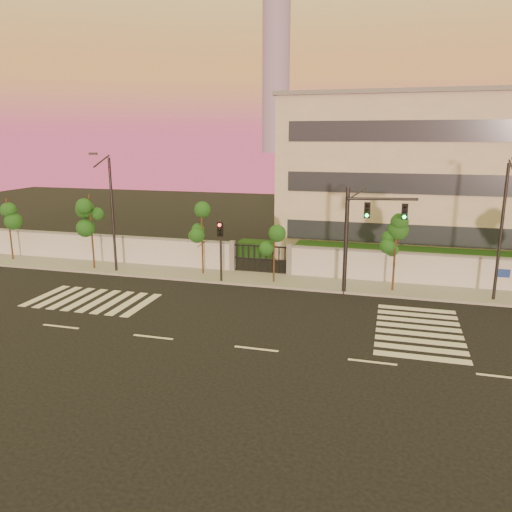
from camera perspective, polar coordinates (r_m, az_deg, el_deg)
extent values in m
plane|color=black|center=(22.36, 0.03, -10.58)|extent=(120.00, 120.00, 0.00)
cube|color=gray|center=(31.98, 5.03, -3.01)|extent=(60.00, 3.00, 0.15)
cube|color=#BBBDC2|center=(39.94, -20.02, 0.91)|extent=(25.00, 0.30, 2.00)
cube|color=slate|center=(39.74, -20.14, 2.40)|extent=(25.00, 0.36, 0.12)
cube|color=slate|center=(34.31, -2.71, -0.06)|extent=(0.35, 0.35, 2.20)
cube|color=slate|center=(33.31, 3.85, -0.49)|extent=(0.35, 0.35, 2.20)
cube|color=#113510|center=(35.35, 20.78, -0.87)|extent=(20.00, 2.00, 1.80)
cube|color=#113510|center=(41.21, -16.30, 1.13)|extent=(12.00, 1.80, 1.40)
cube|color=#113510|center=(38.60, 2.43, 0.70)|extent=(6.00, 1.50, 1.20)
cube|color=#B5AB99|center=(41.97, 20.48, 8.36)|extent=(24.00, 12.00, 12.00)
cube|color=#262D38|center=(36.46, 20.79, 2.13)|extent=(22.00, 0.08, 1.40)
cube|color=#262D38|center=(35.99, 21.25, 7.59)|extent=(22.00, 0.08, 1.40)
cube|color=#262D38|center=(35.86, 21.74, 13.15)|extent=(22.00, 0.08, 1.40)
cube|color=slate|center=(41.96, 21.19, 16.67)|extent=(24.40, 12.40, 0.30)
cylinder|color=slate|center=(311.26, 2.32, 21.91)|extent=(16.00, 16.00, 110.00)
cube|color=silver|center=(31.95, -22.94, -4.19)|extent=(0.50, 4.00, 0.02)
cube|color=silver|center=(31.41, -21.65, -4.36)|extent=(0.50, 4.00, 0.02)
cube|color=silver|center=(30.89, -20.31, -4.54)|extent=(0.50, 4.00, 0.02)
cube|color=silver|center=(30.39, -18.92, -4.72)|extent=(0.50, 4.00, 0.02)
cube|color=silver|center=(29.90, -17.49, -4.91)|extent=(0.50, 4.00, 0.02)
cube|color=silver|center=(29.44, -16.01, -5.09)|extent=(0.50, 4.00, 0.02)
cube|color=silver|center=(28.99, -14.48, -5.28)|extent=(0.50, 4.00, 0.02)
cube|color=silver|center=(28.57, -12.90, -5.47)|extent=(0.50, 4.00, 0.02)
cube|color=silver|center=(22.66, 18.41, -10.95)|extent=(4.00, 0.50, 0.02)
cube|color=silver|center=(23.49, 18.31, -10.06)|extent=(4.00, 0.50, 0.02)
cube|color=silver|center=(24.32, 18.22, -9.23)|extent=(4.00, 0.50, 0.02)
cube|color=silver|center=(25.15, 18.13, -8.45)|extent=(4.00, 0.50, 0.02)
cube|color=silver|center=(25.99, 18.06, -7.73)|extent=(4.00, 0.50, 0.02)
cube|color=silver|center=(26.83, 17.98, -7.05)|extent=(4.00, 0.50, 0.02)
cube|color=silver|center=(27.68, 17.91, -6.42)|extent=(4.00, 0.50, 0.02)
cube|color=silver|center=(28.53, 17.85, -5.82)|extent=(4.00, 0.50, 0.02)
cube|color=silver|center=(26.61, -21.41, -7.51)|extent=(2.00, 0.15, 0.01)
cube|color=silver|center=(24.06, -11.67, -9.06)|extent=(2.00, 0.15, 0.01)
cube|color=silver|center=(22.36, 0.03, -10.56)|extent=(2.00, 0.15, 0.01)
cube|color=silver|center=(21.70, 13.15, -11.71)|extent=(2.00, 0.15, 0.01)
cube|color=silver|center=(22.17, 26.46, -12.27)|extent=(2.00, 0.15, 0.01)
cylinder|color=#382314|center=(41.42, -26.32, 2.68)|extent=(0.13, 0.13, 4.74)
sphere|color=#184012|center=(41.21, -26.52, 4.62)|extent=(1.17, 1.17, 1.17)
sphere|color=#184012|center=(41.22, -25.84, 3.69)|extent=(0.89, 0.89, 0.89)
sphere|color=#184012|center=(41.37, -26.93, 3.94)|extent=(0.85, 0.85, 0.85)
cylinder|color=#382314|center=(36.33, -18.26, 2.54)|extent=(0.13, 0.13, 5.32)
sphere|color=#184012|center=(36.08, -18.44, 5.03)|extent=(1.19, 1.19, 1.19)
sphere|color=#184012|center=(36.17, -17.66, 3.83)|extent=(0.91, 0.91, 0.91)
sphere|color=#184012|center=(36.21, -18.95, 4.17)|extent=(0.87, 0.87, 0.87)
cylinder|color=#382314|center=(33.37, -6.17, 1.65)|extent=(0.11, 0.11, 4.66)
sphere|color=#184012|center=(33.11, -6.23, 4.02)|extent=(1.03, 1.03, 1.03)
sphere|color=#184012|center=(33.29, -5.55, 2.86)|extent=(0.79, 0.79, 0.79)
sphere|color=#184012|center=(33.17, -6.75, 3.20)|extent=(0.75, 0.75, 0.75)
cylinder|color=#382314|center=(31.34, 2.06, 0.00)|extent=(0.12, 0.12, 3.64)
sphere|color=#184012|center=(31.11, 2.07, 1.95)|extent=(1.05, 1.05, 1.05)
sphere|color=#184012|center=(31.33, 2.74, 1.01)|extent=(0.81, 0.81, 0.81)
sphere|color=#184012|center=(31.11, 1.49, 1.27)|extent=(0.77, 0.77, 0.77)
cylinder|color=#382314|center=(30.55, 15.56, 0.03)|extent=(0.13, 0.13, 4.55)
sphere|color=#184012|center=(30.27, 15.72, 2.54)|extent=(1.21, 1.21, 1.21)
sphere|color=#184012|center=(30.62, 16.36, 1.32)|extent=(0.92, 0.92, 0.92)
sphere|color=#184012|center=(30.19, 15.04, 1.67)|extent=(0.88, 0.88, 0.88)
cylinder|color=black|center=(29.52, 10.23, 1.63)|extent=(0.25, 0.25, 6.34)
cylinder|color=black|center=(29.02, 14.28, 6.34)|extent=(3.85, 0.85, 0.16)
cube|color=black|center=(29.08, 12.59, 5.12)|extent=(0.36, 0.18, 0.92)
sphere|color=#0CF259|center=(29.01, 12.55, 4.54)|extent=(0.20, 0.20, 0.20)
cube|color=black|center=(29.05, 16.63, 4.88)|extent=(0.36, 0.18, 0.92)
sphere|color=#0CF259|center=(28.99, 16.59, 4.29)|extent=(0.20, 0.20, 0.20)
cylinder|color=black|center=(31.52, -4.04, 0.44)|extent=(0.14, 0.14, 4.06)
cube|color=black|center=(31.17, -4.12, 3.08)|extent=(0.32, 0.16, 0.81)
sphere|color=red|center=(31.03, -4.19, 3.50)|extent=(0.18, 0.18, 0.18)
cylinder|color=black|center=(34.97, -16.05, 4.37)|extent=(0.18, 0.18, 7.81)
cylinder|color=black|center=(33.87, -17.24, 10.33)|extent=(0.10, 1.87, 0.76)
cube|color=#3F3F44|center=(33.11, -18.12, 11.06)|extent=(0.49, 0.24, 0.15)
cylinder|color=black|center=(30.56, 26.18, 2.22)|extent=(0.17, 0.17, 7.77)
cylinder|color=black|center=(29.30, 27.23, 8.98)|extent=(0.10, 1.86, 0.76)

